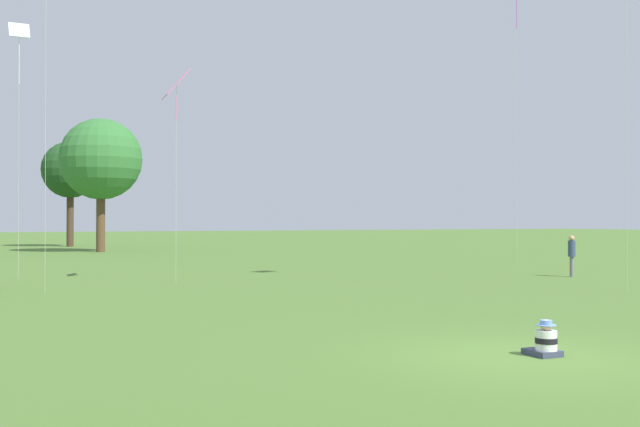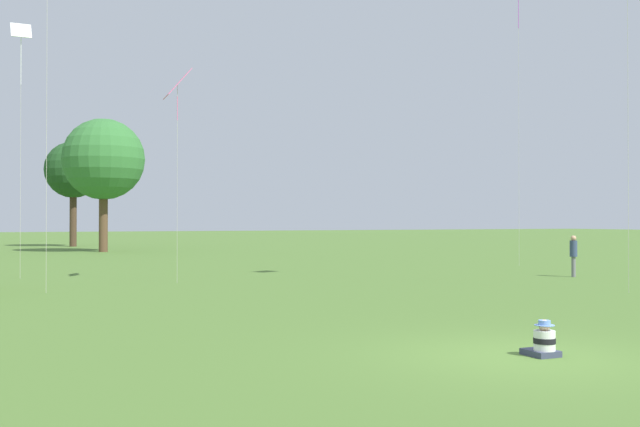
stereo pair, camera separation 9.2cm
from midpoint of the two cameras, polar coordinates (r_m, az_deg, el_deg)
name	(u,v)px [view 2 (the right image)]	position (r m, az deg, el deg)	size (l,w,h in m)	color
ground_plane	(519,357)	(12.73, 15.15, -10.50)	(300.00, 300.00, 0.00)	#4C702D
seated_toddler	(543,342)	(12.84, 16.85, -9.33)	(0.45, 0.56, 0.60)	#383D56
person_standing_0	(573,252)	(31.05, 18.83, -2.78)	(0.37, 0.37, 1.63)	slate
kite_1	(21,43)	(31.41, -21.74, 11.96)	(0.74, 0.46, 9.79)	white
kite_7	(177,87)	(27.45, -10.71, 9.46)	(0.97, 1.36, 7.57)	pink
kite_8	(518,5)	(39.37, 14.95, 15.12)	(0.74, 0.95, 13.92)	#B738C6
distant_tree_0	(73,170)	(67.91, -18.25, 3.13)	(4.85, 4.85, 9.05)	#473323
distant_tree_1	(104,160)	(55.47, -16.12, 3.96)	(5.77, 5.77, 9.49)	brown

